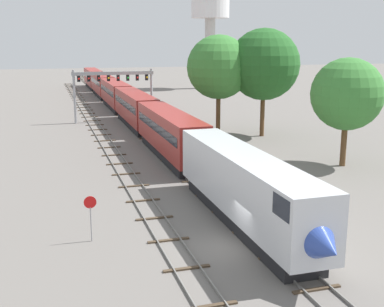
{
  "coord_description": "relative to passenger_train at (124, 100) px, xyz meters",
  "views": [
    {
      "loc": [
        -10.21,
        -25.38,
        11.97
      ],
      "look_at": [
        1.0,
        12.0,
        3.0
      ],
      "focal_mm": 46.07,
      "sensor_mm": 36.0,
      "label": 1
    }
  ],
  "objects": [
    {
      "name": "track_main",
      "position": [
        0.0,
        6.12,
        -2.54
      ],
      "size": [
        2.6,
        200.0,
        0.16
      ],
      "color": "slate",
      "rests_on": "ground"
    },
    {
      "name": "trackside_tree_right",
      "position": [
        15.36,
        -38.68,
        4.38
      ],
      "size": [
        6.9,
        6.9,
        10.46
      ],
      "color": "brown",
      "rests_on": "ground"
    },
    {
      "name": "ground_plane",
      "position": [
        -2.0,
        -53.88,
        -2.61
      ],
      "size": [
        400.0,
        400.0,
        0.0
      ],
      "primitive_type": "plane",
      "color": "slate"
    },
    {
      "name": "trackside_tree_mid",
      "position": [
        8.89,
        -20.53,
        6.1
      ],
      "size": [
        8.0,
        8.0,
        12.74
      ],
      "color": "brown",
      "rests_on": "ground"
    },
    {
      "name": "signal_gantry",
      "position": [
        -2.25,
        -5.39,
        3.23
      ],
      "size": [
        12.1,
        0.49,
        7.84
      ],
      "color": "#999BA0",
      "rests_on": "ground"
    },
    {
      "name": "track_near",
      "position": [
        -5.5,
        -13.88,
        -2.54
      ],
      "size": [
        2.6,
        160.0,
        0.16
      ],
      "color": "slate",
      "rests_on": "ground"
    },
    {
      "name": "trackside_tree_left",
      "position": [
        14.24,
        -22.28,
        6.45
      ],
      "size": [
        8.91,
        8.91,
        13.53
      ],
      "color": "brown",
      "rests_on": "ground"
    },
    {
      "name": "stop_sign",
      "position": [
        -10.0,
        -50.55,
        -0.74
      ],
      "size": [
        0.76,
        0.08,
        2.88
      ],
      "color": "gray",
      "rests_on": "ground"
    },
    {
      "name": "passenger_train",
      "position": [
        0.0,
        0.0,
        0.0
      ],
      "size": [
        3.04,
        120.43,
        4.8
      ],
      "color": "silver",
      "rests_on": "ground"
    },
    {
      "name": "water_tower",
      "position": [
        28.7,
        41.33,
        16.01
      ],
      "size": [
        9.67,
        9.67,
        23.81
      ],
      "color": "beige",
      "rests_on": "ground"
    }
  ]
}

